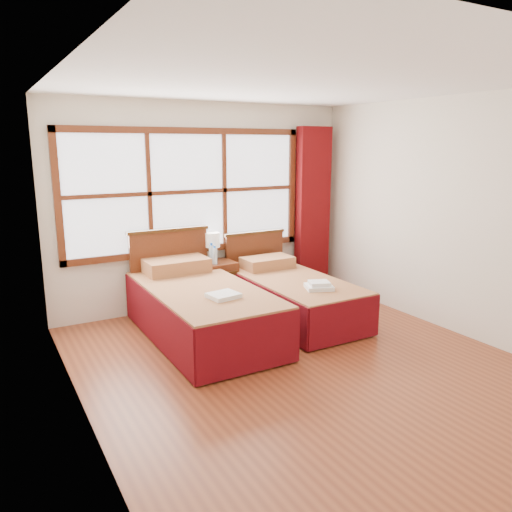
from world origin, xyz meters
TOP-DOWN VIEW (x-y plane):
  - floor at (0.00, 0.00)m, footprint 4.50×4.50m
  - ceiling at (0.00, 0.00)m, footprint 4.50×4.50m
  - wall_back at (0.00, 2.25)m, footprint 4.00×0.00m
  - wall_left at (-2.00, 0.00)m, footprint 0.00×4.50m
  - wall_right at (2.00, 0.00)m, footprint 0.00×4.50m
  - window at (-0.25, 2.21)m, footprint 3.16×0.06m
  - curtain at (1.60, 2.11)m, footprint 0.50×0.16m
  - bed_left at (-0.55, 1.20)m, footprint 1.10×2.13m
  - bed_right at (0.67, 1.20)m, footprint 0.96×1.98m
  - nightstand at (0.02, 1.99)m, footprint 0.46×0.45m
  - towels_left at (-0.51, 0.69)m, footprint 0.32×0.29m
  - towels_right at (0.67, 0.67)m, footprint 0.37×0.35m
  - lamp at (0.03, 2.10)m, footprint 0.19×0.19m
  - bottle_near at (-0.05, 1.89)m, footprint 0.06×0.06m
  - bottle_far at (-0.05, 1.98)m, footprint 0.07×0.07m

SIDE VIEW (x-z plane):
  - floor at x=0.00m, z-range 0.00..0.00m
  - bed_right at x=0.67m, z-range -0.18..0.75m
  - nightstand at x=0.02m, z-range 0.00..0.61m
  - bed_left at x=-0.55m, z-range -0.21..0.86m
  - towels_right at x=0.67m, z-range 0.49..0.58m
  - towels_left at x=-0.51m, z-range 0.57..0.62m
  - bottle_near at x=-0.05m, z-range 0.60..0.83m
  - bottle_far at x=-0.05m, z-range 0.60..0.86m
  - lamp at x=0.03m, z-range 0.69..1.05m
  - curtain at x=1.60m, z-range 0.02..2.32m
  - wall_back at x=0.00m, z-range -0.70..3.30m
  - wall_left at x=-2.00m, z-range -0.95..3.55m
  - wall_right at x=2.00m, z-range -0.95..3.55m
  - window at x=-0.25m, z-range 0.72..2.28m
  - ceiling at x=0.00m, z-range 2.60..2.60m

